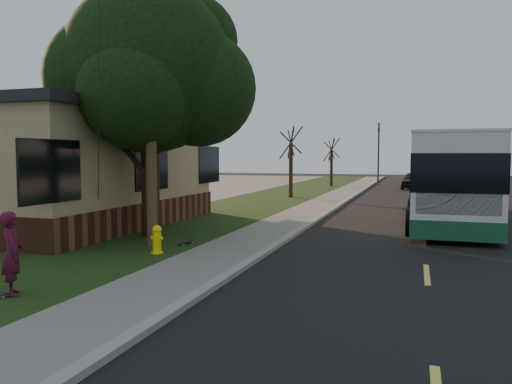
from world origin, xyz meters
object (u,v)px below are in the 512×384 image
at_px(transit_bus, 446,176).
at_px(fire_hydrant, 157,239).
at_px(leafy_tree, 152,73).
at_px(traffic_signal, 378,149).
at_px(distant_car, 413,180).
at_px(bare_tree_far, 331,163).
at_px(dumpster, 122,202).
at_px(skateboarder, 12,253).
at_px(utility_pole, 150,81).
at_px(skateboard_main, 186,242).
at_px(bare_tree_near, 291,163).

bearing_deg(transit_bus, fire_hydrant, -127.36).
xyz_separation_m(leafy_tree, transit_bus, (9.03, 7.13, -3.39)).
height_order(traffic_signal, distant_car, traffic_signal).
height_order(bare_tree_far, dumpster, bare_tree_far).
bearing_deg(skateboarder, utility_pole, -45.93).
height_order(leafy_tree, skateboard_main, leafy_tree).
distance_m(skateboarder, skateboard_main, 5.79).
height_order(leafy_tree, transit_bus, leafy_tree).
relative_size(fire_hydrant, skateboarder, 0.49).
bearing_deg(fire_hydrant, leafy_tree, 120.67).
bearing_deg(bare_tree_near, leafy_tree, -92.50).
relative_size(leafy_tree, skateboarder, 5.12).
bearing_deg(fire_hydrant, utility_pole, 125.38).
bearing_deg(bare_tree_far, fire_hydrant, -89.24).
relative_size(bare_tree_near, bare_tree_far, 1.07).
bearing_deg(fire_hydrant, bare_tree_near, 92.86).
xyz_separation_m(fire_hydrant, leafy_tree, (-1.57, 2.65, 4.73)).
distance_m(fire_hydrant, bare_tree_far, 30.04).
bearing_deg(transit_bus, skateboarder, -119.85).
height_order(bare_tree_near, distant_car, bare_tree_near).
height_order(fire_hydrant, transit_bus, transit_bus).
distance_m(traffic_signal, dumpster, 29.44).
xyz_separation_m(utility_pole, distant_car, (6.83, 28.37, -3.96)).
relative_size(utility_pole, skateboarder, 5.96).
bearing_deg(dumpster, skateboard_main, -41.20).
relative_size(leafy_tree, transit_bus, 0.63).
xyz_separation_m(traffic_signal, distant_car, (3.03, -4.63, -2.49)).
bearing_deg(skateboarder, fire_hydrant, -55.10).
relative_size(bare_tree_near, distant_car, 1.09).
height_order(traffic_signal, dumpster, traffic_signal).
xyz_separation_m(bare_tree_far, skateboard_main, (0.50, -28.52, -1.88)).
bearing_deg(skateboarder, distant_car, -58.64).
height_order(utility_pole, bare_tree_near, utility_pole).
xyz_separation_m(fire_hydrant, traffic_signal, (3.10, 34.00, 2.73)).
bearing_deg(leafy_tree, skateboarder, -81.77).
bearing_deg(distant_car, leafy_tree, -99.71).
relative_size(utility_pole, traffic_signal, 1.65).
relative_size(skateboarder, skateboard_main, 2.04).
height_order(traffic_signal, transit_bus, traffic_signal).
bearing_deg(transit_bus, utility_pole, -132.93).
relative_size(bare_tree_far, distant_car, 1.02).
relative_size(traffic_signal, distant_car, 1.39).
bearing_deg(skateboarder, bare_tree_near, -46.52).
relative_size(traffic_signal, dumpster, 3.17).
bearing_deg(leafy_tree, skateboard_main, -35.01).
height_order(fire_hydrant, leafy_tree, leafy_tree).
bearing_deg(traffic_signal, bare_tree_far, -131.19).
bearing_deg(traffic_signal, bare_tree_near, -104.04).
height_order(skateboarder, skateboard_main, skateboarder).
xyz_separation_m(bare_tree_near, dumpster, (-3.85, -12.28, -1.38)).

